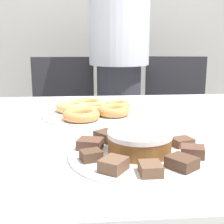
# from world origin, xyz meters

# --- Properties ---
(wall_back) EXTENTS (8.00, 0.05, 2.60)m
(wall_back) POSITION_xyz_m (0.00, 1.65, 1.30)
(wall_back) COLOR beige
(wall_back) RESTS_ON ground_plane
(table) EXTENTS (1.55, 1.10, 0.73)m
(table) POSITION_xyz_m (0.00, 0.00, 0.65)
(table) COLOR white
(table) RESTS_ON ground_plane
(person_standing) EXTENTS (0.37, 0.37, 1.70)m
(person_standing) POSITION_xyz_m (0.15, 0.96, 0.90)
(person_standing) COLOR #383842
(person_standing) RESTS_ON ground_plane
(office_chair_left) EXTENTS (0.45, 0.45, 0.89)m
(office_chair_left) POSITION_xyz_m (-0.21, 0.90, 0.42)
(office_chair_left) COLOR black
(office_chair_left) RESTS_ON ground_plane
(office_chair_right) EXTENTS (0.50, 0.50, 0.89)m
(office_chair_right) POSITION_xyz_m (0.51, 0.90, 0.42)
(office_chair_right) COLOR black
(office_chair_right) RESTS_ON ground_plane
(plate_cake) EXTENTS (0.34, 0.34, 0.01)m
(plate_cake) POSITION_xyz_m (0.07, -0.28, 0.73)
(plate_cake) COLOR white
(plate_cake) RESTS_ON table
(plate_donuts) EXTENTS (0.39, 0.39, 0.01)m
(plate_donuts) POSITION_xyz_m (-0.03, 0.16, 0.73)
(plate_donuts) COLOR white
(plate_donuts) RESTS_ON table
(frosted_cake) EXTENTS (0.16, 0.16, 0.05)m
(frosted_cake) POSITION_xyz_m (0.07, -0.28, 0.77)
(frosted_cake) COLOR brown
(frosted_cake) RESTS_ON plate_cake
(lamington_0) EXTENTS (0.07, 0.08, 0.02)m
(lamington_0) POSITION_xyz_m (0.14, -0.38, 0.75)
(lamington_0) COLOR #513828
(lamington_0) RESTS_ON plate_cake
(lamington_1) EXTENTS (0.07, 0.06, 0.03)m
(lamington_1) POSITION_xyz_m (0.18, -0.31, 0.75)
(lamington_1) COLOR brown
(lamington_1) RESTS_ON plate_cake
(lamington_2) EXTENTS (0.06, 0.06, 0.02)m
(lamington_2) POSITION_xyz_m (0.18, -0.24, 0.75)
(lamington_2) COLOR brown
(lamington_2) RESTS_ON plate_cake
(lamington_3) EXTENTS (0.07, 0.07, 0.02)m
(lamington_3) POSITION_xyz_m (0.14, -0.18, 0.75)
(lamington_3) COLOR #513828
(lamington_3) RESTS_ON plate_cake
(lamington_4) EXTENTS (0.05, 0.05, 0.02)m
(lamington_4) POSITION_xyz_m (0.06, -0.15, 0.75)
(lamington_4) COLOR #513828
(lamington_4) RESTS_ON plate_cake
(lamington_5) EXTENTS (0.07, 0.07, 0.02)m
(lamington_5) POSITION_xyz_m (-0.01, -0.18, 0.75)
(lamington_5) COLOR #513828
(lamington_5) RESTS_ON plate_cake
(lamington_6) EXTENTS (0.07, 0.07, 0.03)m
(lamington_6) POSITION_xyz_m (-0.05, -0.24, 0.75)
(lamington_6) COLOR brown
(lamington_6) RESTS_ON plate_cake
(lamington_7) EXTENTS (0.06, 0.05, 0.02)m
(lamington_7) POSITION_xyz_m (-0.05, -0.32, 0.75)
(lamington_7) COLOR #513828
(lamington_7) RESTS_ON plate_cake
(lamington_8) EXTENTS (0.07, 0.07, 0.03)m
(lamington_8) POSITION_xyz_m (-0.01, -0.38, 0.75)
(lamington_8) COLOR brown
(lamington_8) RESTS_ON plate_cake
(lamington_9) EXTENTS (0.04, 0.05, 0.02)m
(lamington_9) POSITION_xyz_m (0.07, -0.40, 0.75)
(lamington_9) COLOR brown
(lamington_9) RESTS_ON plate_cake
(donut_0) EXTENTS (0.11, 0.11, 0.03)m
(donut_0) POSITION_xyz_m (-0.03, 0.16, 0.75)
(donut_0) COLOR #E5AD66
(donut_0) RESTS_ON plate_donuts
(donut_1) EXTENTS (0.12, 0.12, 0.03)m
(donut_1) POSITION_xyz_m (-0.06, 0.24, 0.75)
(donut_1) COLOR #D18E4C
(donut_1) RESTS_ON plate_donuts
(donut_2) EXTENTS (0.12, 0.12, 0.03)m
(donut_2) POSITION_xyz_m (-0.11, 0.18, 0.76)
(donut_2) COLOR #E5AD66
(donut_2) RESTS_ON plate_donuts
(donut_3) EXTENTS (0.13, 0.13, 0.03)m
(donut_3) POSITION_xyz_m (-0.08, 0.05, 0.76)
(donut_3) COLOR #D18E4C
(donut_3) RESTS_ON plate_donuts
(donut_4) EXTENTS (0.12, 0.12, 0.03)m
(donut_4) POSITION_xyz_m (0.04, 0.10, 0.76)
(donut_4) COLOR #D18E4C
(donut_4) RESTS_ON plate_donuts
(donut_5) EXTENTS (0.10, 0.10, 0.03)m
(donut_5) POSITION_xyz_m (0.06, 0.21, 0.75)
(donut_5) COLOR #D18E4C
(donut_5) RESTS_ON plate_donuts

